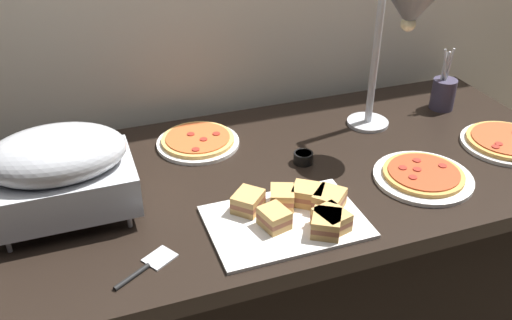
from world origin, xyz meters
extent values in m
cube|color=black|center=(0.00, 0.00, 0.73)|extent=(1.90, 0.84, 0.05)
cube|color=black|center=(0.00, 0.00, 0.35)|extent=(1.75, 0.74, 0.71)
cylinder|color=#B7BABF|center=(-0.73, -0.12, 0.78)|extent=(0.01, 0.01, 0.04)
cylinder|color=#B7BABF|center=(-0.44, -0.12, 0.78)|extent=(0.01, 0.01, 0.04)
cylinder|color=#B7BABF|center=(-0.73, 0.07, 0.78)|extent=(0.01, 0.01, 0.04)
cylinder|color=#B7BABF|center=(-0.44, 0.07, 0.78)|extent=(0.01, 0.01, 0.04)
cube|color=#B7BABF|center=(-0.59, -0.02, 0.85)|extent=(0.36, 0.24, 0.11)
ellipsoid|color=#B7BABF|center=(-0.59, -0.02, 0.95)|extent=(0.34, 0.23, 0.13)
cylinder|color=#B7BABF|center=(0.41, 0.17, 0.77)|extent=(0.14, 0.14, 0.01)
cylinder|color=#B7BABF|center=(0.41, 0.17, 1.01)|extent=(0.02, 0.02, 0.47)
cone|color=#595B60|center=(0.41, 0.02, 1.19)|extent=(0.15, 0.15, 0.10)
sphere|color=#F9EAB2|center=(0.41, 0.02, 1.15)|extent=(0.04, 0.04, 0.04)
cylinder|color=white|center=(-0.17, 0.23, 0.77)|extent=(0.26, 0.26, 0.01)
cylinder|color=#DBA856|center=(-0.17, 0.23, 0.78)|extent=(0.23, 0.23, 0.01)
cylinder|color=#C65628|center=(-0.17, 0.23, 0.79)|extent=(0.20, 0.20, 0.00)
cylinder|color=maroon|center=(-0.19, 0.25, 0.79)|extent=(0.02, 0.02, 0.00)
cylinder|color=maroon|center=(-0.11, 0.23, 0.79)|extent=(0.02, 0.02, 0.00)
cylinder|color=maroon|center=(-0.16, 0.21, 0.79)|extent=(0.02, 0.02, 0.00)
cylinder|color=maroon|center=(-0.20, 0.15, 0.79)|extent=(0.02, 0.02, 0.00)
cylinder|color=white|center=(0.39, -0.19, 0.77)|extent=(0.28, 0.28, 0.01)
cylinder|color=#C68E42|center=(0.39, -0.19, 0.78)|extent=(0.23, 0.23, 0.01)
cylinder|color=#AD3D1E|center=(0.39, -0.19, 0.79)|extent=(0.20, 0.20, 0.00)
cylinder|color=maroon|center=(0.34, -0.15, 0.79)|extent=(0.02, 0.02, 0.00)
cylinder|color=maroon|center=(0.45, -0.18, 0.79)|extent=(0.02, 0.02, 0.00)
cylinder|color=maroon|center=(0.34, -0.20, 0.79)|extent=(0.02, 0.02, 0.00)
cylinder|color=maroon|center=(0.37, -0.17, 0.79)|extent=(0.02, 0.02, 0.00)
cylinder|color=maroon|center=(0.40, -0.13, 0.79)|extent=(0.02, 0.02, 0.00)
cylinder|color=white|center=(0.75, -0.11, 0.77)|extent=(0.28, 0.28, 0.01)
cylinder|color=#C68E42|center=(0.75, -0.11, 0.78)|extent=(0.25, 0.25, 0.01)
cylinder|color=#B74723|center=(0.75, -0.11, 0.79)|extent=(0.22, 0.22, 0.00)
cylinder|color=maroon|center=(0.67, -0.14, 0.79)|extent=(0.02, 0.02, 0.00)
cylinder|color=maroon|center=(0.69, -0.13, 0.79)|extent=(0.02, 0.02, 0.00)
cube|color=white|center=(-0.07, -0.24, 0.77)|extent=(0.40, 0.27, 0.01)
cube|color=tan|center=(-0.10, -0.26, 0.78)|extent=(0.08, 0.09, 0.02)
cube|color=brown|center=(-0.10, -0.26, 0.80)|extent=(0.08, 0.09, 0.01)
cube|color=tan|center=(-0.10, -0.26, 0.81)|extent=(0.08, 0.09, 0.02)
cube|color=tan|center=(0.01, -0.32, 0.78)|extent=(0.10, 0.11, 0.02)
cube|color=brown|center=(0.01, -0.32, 0.80)|extent=(0.10, 0.11, 0.01)
cube|color=tan|center=(0.01, -0.32, 0.81)|extent=(0.10, 0.11, 0.02)
cube|color=tan|center=(0.02, -0.19, 0.78)|extent=(0.10, 0.10, 0.02)
cube|color=brown|center=(0.02, -0.19, 0.80)|extent=(0.10, 0.10, 0.01)
cube|color=tan|center=(0.02, -0.19, 0.81)|extent=(0.10, 0.10, 0.02)
cube|color=tan|center=(-0.14, -0.17, 0.78)|extent=(0.10, 0.10, 0.02)
cube|color=brown|center=(-0.14, -0.17, 0.80)|extent=(0.10, 0.10, 0.01)
cube|color=tan|center=(-0.14, -0.17, 0.81)|extent=(0.10, 0.10, 0.02)
cube|color=tan|center=(0.06, -0.23, 0.78)|extent=(0.11, 0.11, 0.02)
cube|color=brown|center=(0.06, -0.23, 0.80)|extent=(0.11, 0.11, 0.01)
cube|color=tan|center=(0.06, -0.23, 0.81)|extent=(0.11, 0.11, 0.02)
cube|color=tan|center=(-0.05, -0.18, 0.78)|extent=(0.08, 0.09, 0.02)
cube|color=brown|center=(-0.05, -0.18, 0.80)|extent=(0.08, 0.09, 0.01)
cube|color=tan|center=(-0.05, -0.18, 0.81)|extent=(0.08, 0.09, 0.02)
cube|color=tan|center=(0.03, -0.31, 0.78)|extent=(0.09, 0.10, 0.02)
cube|color=brown|center=(0.03, -0.31, 0.80)|extent=(0.09, 0.10, 0.01)
cube|color=tan|center=(0.03, -0.31, 0.81)|extent=(0.09, 0.10, 0.02)
cylinder|color=black|center=(0.10, 0.02, 0.78)|extent=(0.06, 0.06, 0.03)
cylinder|color=gold|center=(0.10, 0.02, 0.79)|extent=(0.05, 0.05, 0.01)
cylinder|color=#383347|center=(0.72, 0.19, 0.82)|extent=(0.08, 0.08, 0.11)
cylinder|color=#B7BABF|center=(0.72, 0.20, 0.89)|extent=(0.01, 0.02, 0.19)
cylinder|color=#B7BABF|center=(0.71, 0.20, 0.88)|extent=(0.03, 0.03, 0.17)
cylinder|color=#B7BABF|center=(0.72, 0.20, 0.88)|extent=(0.02, 0.03, 0.18)
cylinder|color=#B7BABF|center=(0.71, 0.19, 0.89)|extent=(0.03, 0.03, 0.19)
cube|color=#B7BABF|center=(-0.40, -0.27, 0.76)|extent=(0.09, 0.08, 0.00)
cylinder|color=black|center=(-0.47, -0.31, 0.76)|extent=(0.09, 0.06, 0.01)
camera|label=1|loc=(-0.52, -1.29, 1.64)|focal=39.10mm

